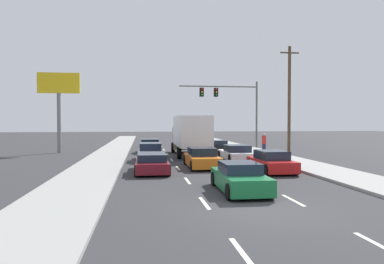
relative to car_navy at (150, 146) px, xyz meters
The scene contains 17 objects.
ground_plane 3.87m from the car_navy, 32.49° to the left, with size 140.00×140.00×0.00m, color #333335.
sidewalk_right 10.50m from the car_navy, 16.30° to the right, with size 3.19×80.00×0.14m, color #9E9E99.
sidewalk_left 4.69m from the car_navy, 140.84° to the right, with size 3.19×80.00×0.14m, color #9E9E99.
lane_markings 3.74m from the car_navy, 29.13° to the right, with size 3.54×62.00×0.01m.
car_navy is the anchor object (origin of this frame).
car_silver 7.03m from the car_navy, 90.88° to the right, with size 2.00×4.52×1.34m.
car_maroon 13.53m from the car_navy, 90.79° to the right, with size 1.97×4.59×1.13m.
box_truck 5.33m from the car_navy, 49.30° to the right, with size 2.67×9.30×3.43m.
car_orange 12.11m from the car_navy, 75.17° to the right, with size 1.96×4.49×1.30m.
car_green 20.17m from the car_navy, 80.37° to the right, with size 1.87×4.23×1.25m.
car_black 6.60m from the car_navy, ahead, with size 2.01×4.05×1.14m.
car_white 10.27m from the car_navy, 51.53° to the right, with size 2.02×4.49×1.21m.
car_red 15.90m from the car_navy, 64.52° to the right, with size 1.92×4.09×1.27m.
traffic_signal_mast 10.55m from the car_navy, 25.69° to the left, with size 8.79×0.69×7.43m.
utility_pole_mid 13.89m from the car_navy, 12.13° to the right, with size 1.80×0.28×9.96m.
roadside_billboard 9.91m from the car_navy, behind, with size 3.90×0.36×7.63m.
pedestrian_near_corner 10.75m from the car_navy, 19.47° to the right, with size 0.38×0.38×1.78m.
Camera 1 is at (-3.93, -11.66, 2.97)m, focal length 33.54 mm.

